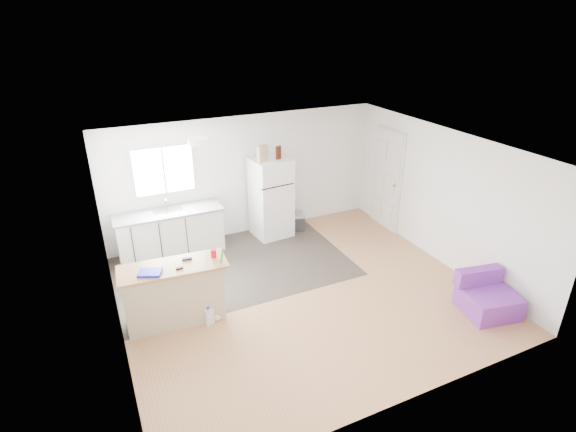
# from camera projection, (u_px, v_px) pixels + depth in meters

# --- Properties ---
(room) EXTENTS (5.51, 5.01, 2.41)m
(room) POSITION_uv_depth(u_px,v_px,m) (302.00, 226.00, 6.79)
(room) COLOR #AD7548
(room) RESTS_ON ground
(vinyl_zone) EXTENTS (4.05, 2.50, 0.00)m
(vinyl_zone) POSITION_uv_depth(u_px,v_px,m) (234.00, 266.00, 8.03)
(vinyl_zone) COLOR #2F2923
(vinyl_zone) RESTS_ON floor
(window) EXTENTS (1.18, 0.06, 0.98)m
(window) POSITION_uv_depth(u_px,v_px,m) (164.00, 170.00, 8.09)
(window) COLOR white
(window) RESTS_ON back_wall
(interior_door) EXTENTS (0.11, 0.92, 2.10)m
(interior_door) POSITION_uv_depth(u_px,v_px,m) (387.00, 180.00, 9.19)
(interior_door) COLOR white
(interior_door) RESTS_ON right_wall
(ceiling_fixture) EXTENTS (0.30, 0.30, 0.07)m
(ceiling_fixture) POSITION_uv_depth(u_px,v_px,m) (197.00, 141.00, 6.82)
(ceiling_fixture) COLOR white
(ceiling_fixture) RESTS_ON ceiling
(kitchen_cabinets) EXTENTS (1.95, 0.63, 1.14)m
(kitchen_cabinets) POSITION_uv_depth(u_px,v_px,m) (171.00, 232.00, 8.29)
(kitchen_cabinets) COLOR white
(kitchen_cabinets) RESTS_ON floor
(peninsula) EXTENTS (1.54, 0.69, 0.92)m
(peninsula) POSITION_uv_depth(u_px,v_px,m) (174.00, 293.00, 6.45)
(peninsula) COLOR #C6B08F
(peninsula) RESTS_ON floor
(refrigerator) EXTENTS (0.77, 0.74, 1.60)m
(refrigerator) POSITION_uv_depth(u_px,v_px,m) (271.00, 198.00, 8.88)
(refrigerator) COLOR white
(refrigerator) RESTS_ON floor
(cooler) EXTENTS (0.54, 0.43, 0.36)m
(cooler) POSITION_uv_depth(u_px,v_px,m) (292.00, 221.00, 9.32)
(cooler) COLOR #29292C
(cooler) RESTS_ON floor
(purple_seat) EXTENTS (0.87, 0.84, 0.62)m
(purple_seat) POSITION_uv_depth(u_px,v_px,m) (487.00, 298.00, 6.77)
(purple_seat) COLOR purple
(purple_seat) RESTS_ON floor
(cleaner_jug) EXTENTS (0.16, 0.13, 0.30)m
(cleaner_jug) POSITION_uv_depth(u_px,v_px,m) (209.00, 316.00, 6.53)
(cleaner_jug) COLOR silver
(cleaner_jug) RESTS_ON floor
(mop) EXTENTS (0.26, 0.33, 1.19)m
(mop) POSITION_uv_depth(u_px,v_px,m) (217.00, 305.00, 6.59)
(mop) COLOR green
(mop) RESTS_ON floor
(red_cup) EXTENTS (0.10, 0.10, 0.12)m
(red_cup) POSITION_uv_depth(u_px,v_px,m) (213.00, 253.00, 6.47)
(red_cup) COLOR red
(red_cup) RESTS_ON peninsula
(blue_tray) EXTENTS (0.36, 0.32, 0.04)m
(blue_tray) POSITION_uv_depth(u_px,v_px,m) (150.00, 273.00, 6.07)
(blue_tray) COLOR #151ECA
(blue_tray) RESTS_ON peninsula
(tool_a) EXTENTS (0.15, 0.07, 0.03)m
(tool_a) POSITION_uv_depth(u_px,v_px,m) (187.00, 259.00, 6.42)
(tool_a) COLOR black
(tool_a) RESTS_ON peninsula
(tool_b) EXTENTS (0.10, 0.05, 0.03)m
(tool_b) POSITION_uv_depth(u_px,v_px,m) (180.00, 268.00, 6.19)
(tool_b) COLOR black
(tool_b) RESTS_ON peninsula
(cardboard_box) EXTENTS (0.22, 0.14, 0.30)m
(cardboard_box) POSITION_uv_depth(u_px,v_px,m) (262.00, 154.00, 8.34)
(cardboard_box) COLOR tan
(cardboard_box) RESTS_ON refrigerator
(bottle_left) EXTENTS (0.07, 0.07, 0.25)m
(bottle_left) POSITION_uv_depth(u_px,v_px,m) (277.00, 153.00, 8.47)
(bottle_left) COLOR #341409
(bottle_left) RESTS_ON refrigerator
(bottle_right) EXTENTS (0.08, 0.08, 0.25)m
(bottle_right) POSITION_uv_depth(u_px,v_px,m) (279.00, 152.00, 8.51)
(bottle_right) COLOR #341409
(bottle_right) RESTS_ON refrigerator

